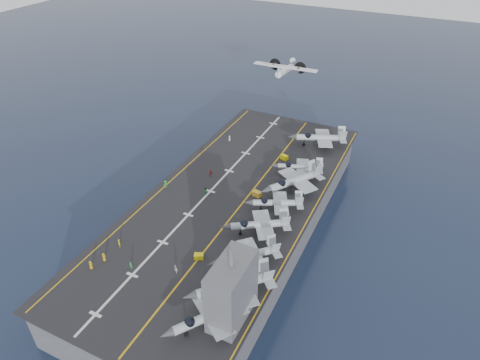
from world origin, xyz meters
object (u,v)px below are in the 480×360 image
at_px(island_superstructure, 232,285).
at_px(fighter_jet_0, 208,315).
at_px(tow_cart_a, 199,256).
at_px(transport_plane, 285,71).

height_order(island_superstructure, fighter_jet_0, island_superstructure).
relative_size(fighter_jet_0, tow_cart_a, 8.43).
bearing_deg(tow_cart_a, fighter_jet_0, -53.49).
bearing_deg(transport_plane, tow_cart_a, -81.64).
bearing_deg(island_superstructure, tow_cart_a, 142.19).
height_order(island_superstructure, transport_plane, island_superstructure).
distance_m(island_superstructure, tow_cart_a, 16.68).
bearing_deg(island_superstructure, fighter_jet_0, -125.66).
height_order(island_superstructure, tow_cart_a, island_superstructure).
xyz_separation_m(island_superstructure, fighter_jet_0, (-2.51, -3.49, -4.95)).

